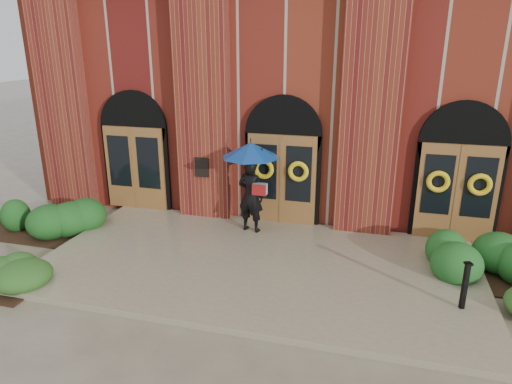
% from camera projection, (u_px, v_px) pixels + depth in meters
% --- Properties ---
extents(ground, '(90.00, 90.00, 0.00)m').
position_uv_depth(ground, '(256.00, 270.00, 10.54)').
color(ground, gray).
rests_on(ground, ground).
extents(landing, '(10.00, 5.30, 0.15)m').
position_uv_depth(landing, '(257.00, 264.00, 10.65)').
color(landing, gray).
rests_on(landing, ground).
extents(church_building, '(16.20, 12.53, 7.00)m').
position_uv_depth(church_building, '(316.00, 83.00, 17.48)').
color(church_building, maroon).
rests_on(church_building, ground).
extents(man_with_umbrella, '(1.79, 1.79, 2.43)m').
position_uv_depth(man_with_umbrella, '(251.00, 170.00, 11.86)').
color(man_with_umbrella, black).
rests_on(man_with_umbrella, landing).
extents(metal_post, '(0.17, 0.17, 0.97)m').
position_uv_depth(metal_post, '(465.00, 285.00, 8.62)').
color(metal_post, black).
rests_on(metal_post, landing).
extents(hedge_wall_left, '(3.34, 1.34, 0.86)m').
position_uv_depth(hedge_wall_left, '(38.00, 219.00, 12.44)').
color(hedge_wall_left, '#194B19').
rests_on(hedge_wall_left, ground).
extents(hedge_front_left, '(1.59, 1.36, 0.56)m').
position_uv_depth(hedge_front_left, '(5.00, 272.00, 9.89)').
color(hedge_front_left, '#26511B').
rests_on(hedge_front_left, ground).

